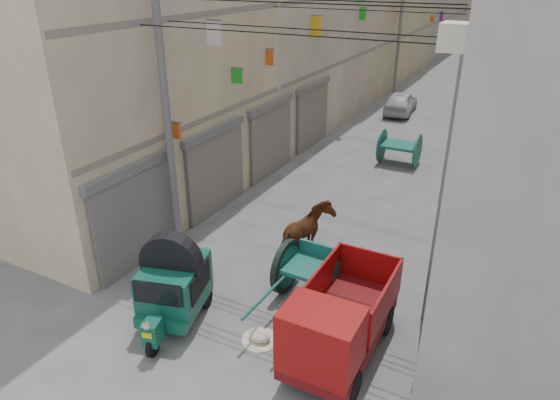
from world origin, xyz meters
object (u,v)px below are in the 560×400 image
Objects in this scene: mini_truck at (335,330)px; horse at (306,235)px; feed_sack at (260,335)px; tonga_cart at (309,273)px; distant_car_grey at (477,95)px; distant_car_green at (485,60)px; second_cart at (399,147)px; distant_car_white at (401,102)px; auto_rickshaw at (173,283)px.

horse is at bearing 123.05° from mini_truck.
tonga_cart is at bearing 81.63° from feed_sack.
horse reaches higher than distant_car_grey.
horse reaches higher than tonga_cart.
horse is 32.82m from distant_car_green.
distant_car_green is (-0.27, 36.27, 0.51)m from feed_sack.
mini_truck reaches higher than second_cart.
tonga_cart is at bearing -95.37° from distant_car_grey.
feed_sack is 23.55m from distant_car_grey.
second_cart is at bearing 101.36° from distant_car_green.
horse is at bearing 91.17° from distant_car_white.
second_cart is at bearing 99.34° from mini_truck.
tonga_cart is 18.08m from distant_car_white.
mini_truck is at bearing -10.85° from auto_rickshaw.
auto_rickshaw is 1.32× the size of horse.
feed_sack is at bearing -96.87° from tonga_cart.
feed_sack is 0.27× the size of horse.
distant_car_green reaches higher than feed_sack.
distant_car_white is at bearing 100.22° from tonga_cart.
auto_rickshaw reaches higher than distant_car_grey.
horse is 16.46m from distant_car_white.
mini_truck is 1.76× the size of horse.
distant_car_white is (-0.38, 20.06, -0.38)m from auto_rickshaw.
second_cart is at bearing 66.11° from auto_rickshaw.
distant_car_white is at bearing 97.08° from feed_sack.
second_cart is at bearing 91.65° from feed_sack.
feed_sack is 3.56m from horse.
auto_rickshaw is at bearing -175.44° from mini_truck.
mini_truck is (1.43, -1.85, 0.17)m from tonga_cart.
mini_truck is (3.79, 0.33, -0.11)m from auto_rickshaw.
auto_rickshaw is 0.80× the size of tonga_cart.
mini_truck is 0.92× the size of distant_car_white.
second_cart is 8.56m from horse.
second_cart is 12.04m from feed_sack.
auto_rickshaw is 3.81m from mini_truck.
second_cart is (-0.63, 10.09, 0.01)m from tonga_cart.
horse is 0.47× the size of distant_car_grey.
second_cart is 0.83× the size of horse.
auto_rickshaw is 23.98m from distant_car_grey.
distant_car_grey is (1.53, 20.06, -0.14)m from horse.
auto_rickshaw is 0.75× the size of mini_truck.
second_cart reaches higher than distant_car_green.
mini_truck is at bearing 96.36° from distant_car_white.
distant_car_grey is at bearing 107.23° from distant_car_green.
horse reaches higher than second_cart.
distant_car_green is at bearing -103.13° from distant_car_white.
tonga_cart reaches higher than distant_car_green.
horse reaches higher than feed_sack.
auto_rickshaw is 2.27m from feed_sack.
tonga_cart is 6.12× the size of feed_sack.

